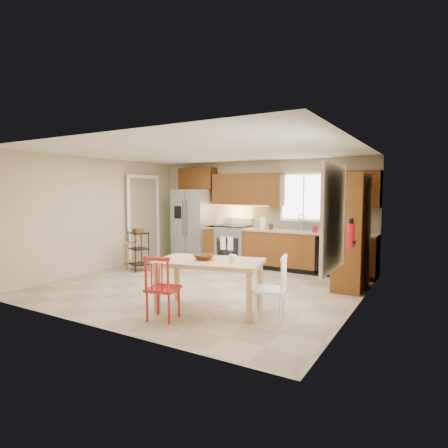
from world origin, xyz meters
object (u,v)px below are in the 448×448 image
at_px(range_stove, 234,245).
at_px(chair_white, 270,288).
at_px(dining_table, 210,286).
at_px(chair_red, 163,287).
at_px(pantry, 352,232).
at_px(soap_bottle, 315,228).
at_px(table_bowl, 204,260).
at_px(utility_cart, 139,251).
at_px(table_jar, 233,260).
at_px(fire_extinguisher, 351,235).
at_px(refrigerator, 194,225).
at_px(bar_stool, 131,255).

xyz_separation_m(range_stove, chair_white, (2.39, -3.30, -0.01)).
height_order(range_stove, dining_table, range_stove).
bearing_deg(chair_red, pantry, 44.43).
height_order(soap_bottle, table_bowl, soap_bottle).
relative_size(soap_bottle, pantry, 0.09).
height_order(table_bowl, utility_cart, utility_cart).
relative_size(soap_bottle, table_jar, 1.49).
xyz_separation_m(chair_red, table_jar, (0.69, 0.75, 0.34)).
bearing_deg(fire_extinguisher, range_stove, 147.38).
height_order(fire_extinguisher, chair_red, fire_extinguisher).
height_order(refrigerator, pantry, pantry).
distance_m(fire_extinguisher, table_jar, 1.88).
relative_size(refrigerator, chair_red, 2.02).
bearing_deg(chair_red, bar_stool, 127.77).
xyz_separation_m(pantry, dining_table, (-1.54, -2.36, -0.68)).
distance_m(chair_red, utility_cart, 3.38).
bearing_deg(pantry, soap_bottle, 136.55).
bearing_deg(utility_cart, dining_table, -4.16).
relative_size(chair_white, table_jar, 7.01).
xyz_separation_m(pantry, bar_stool, (-4.70, -0.75, -0.74)).
relative_size(pantry, dining_table, 1.37).
bearing_deg(table_jar, table_bowl, -167.47).
height_order(refrigerator, range_stove, refrigerator).
xyz_separation_m(fire_extinguisher, chair_red, (-2.09, -1.96, -0.65)).
bearing_deg(bar_stool, table_bowl, -37.03).
height_order(chair_red, utility_cart, chair_red).
bearing_deg(table_bowl, dining_table, 0.00).
xyz_separation_m(pantry, chair_red, (-1.89, -3.01, -0.60)).
bearing_deg(refrigerator, soap_bottle, -0.45).
bearing_deg(dining_table, chair_white, -10.42).
relative_size(table_bowl, utility_cart, 0.35).
bearing_deg(dining_table, bar_stool, 139.58).
bearing_deg(table_jar, range_stove, 118.64).
relative_size(refrigerator, range_stove, 1.98).
height_order(refrigerator, fire_extinguisher, refrigerator).
relative_size(soap_bottle, chair_white, 0.21).
relative_size(dining_table, utility_cart, 1.71).
bearing_deg(utility_cart, range_stove, 74.89).
xyz_separation_m(range_stove, fire_extinguisher, (3.18, -2.04, 0.64)).
bearing_deg(refrigerator, utility_cart, -100.22).
xyz_separation_m(refrigerator, range_stove, (1.15, 0.06, -0.45)).
relative_size(pantry, table_bowl, 6.77).
distance_m(range_stove, table_jar, 3.72).
height_order(pantry, bar_stool, pantry).
xyz_separation_m(soap_bottle, fire_extinguisher, (1.15, -1.95, 0.10)).
relative_size(fire_extinguisher, table_jar, 2.80).
relative_size(dining_table, table_bowl, 4.94).
xyz_separation_m(refrigerator, soap_bottle, (3.18, -0.02, 0.09)).
relative_size(soap_bottle, fire_extinguisher, 0.53).
bearing_deg(fire_extinguisher, pantry, 100.78).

